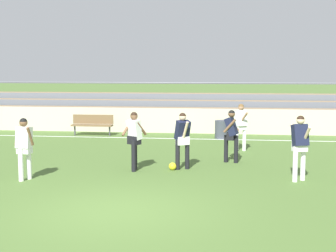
# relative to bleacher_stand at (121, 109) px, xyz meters

# --- Properties ---
(ground_plane) EXTENTS (160.00, 160.00, 0.00)m
(ground_plane) POSITION_rel_bleacher_stand_xyz_m (3.09, -14.35, -0.90)
(ground_plane) COLOR #4C6B30
(field_line_sideline) EXTENTS (44.00, 0.12, 0.01)m
(field_line_sideline) POSITION_rel_bleacher_stand_xyz_m (3.09, -3.89, -0.90)
(field_line_sideline) COLOR white
(field_line_sideline) RESTS_ON ground
(sideline_wall) EXTENTS (48.00, 0.16, 1.12)m
(sideline_wall) POSITION_rel_bleacher_stand_xyz_m (3.09, -2.11, -0.34)
(sideline_wall) COLOR beige
(sideline_wall) RESTS_ON ground
(bleacher_stand) EXTENTS (25.24, 3.08, 2.19)m
(bleacher_stand) POSITION_rel_bleacher_stand_xyz_m (0.00, 0.00, 0.00)
(bleacher_stand) COLOR #897051
(bleacher_stand) RESTS_ON ground
(bench_near_bin) EXTENTS (1.80, 0.40, 0.90)m
(bench_near_bin) POSITION_rel_bleacher_stand_xyz_m (-0.51, -3.37, -0.35)
(bench_near_bin) COLOR brown
(bench_near_bin) RESTS_ON ground
(trash_bin) EXTENTS (0.56, 0.56, 0.76)m
(trash_bin) POSITION_rel_bleacher_stand_xyz_m (5.09, -3.57, -0.52)
(trash_bin) COLOR #3D424C
(trash_bin) RESTS_ON ground
(player_dark_trailing_run) EXTENTS (0.52, 0.65, 1.65)m
(player_dark_trailing_run) POSITION_rel_bleacher_stand_xyz_m (4.07, -10.01, 0.08)
(player_dark_trailing_run) COLOR black
(player_dark_trailing_run) RESTS_ON ground
(player_white_challenging) EXTENTS (0.69, 0.46, 1.69)m
(player_white_challenging) POSITION_rel_bleacher_stand_xyz_m (2.71, -10.34, 0.11)
(player_white_challenging) COLOR black
(player_white_challenging) RESTS_ON ground
(player_white_pressing_high) EXTENTS (0.50, 0.39, 1.64)m
(player_white_pressing_high) POSITION_rel_bleacher_stand_xyz_m (0.09, -11.89, 0.07)
(player_white_pressing_high) COLOR white
(player_white_pressing_high) RESTS_ON ground
(player_dark_overlapping) EXTENTS (0.47, 0.66, 1.72)m
(player_dark_overlapping) POSITION_rel_bleacher_stand_xyz_m (7.23, -11.10, 0.13)
(player_dark_overlapping) COLOR white
(player_dark_overlapping) RESTS_ON ground
(player_white_deep_cover) EXTENTS (0.50, 0.73, 1.68)m
(player_white_deep_cover) POSITION_rel_bleacher_stand_xyz_m (5.81, -6.62, 0.10)
(player_white_deep_cover) COLOR white
(player_white_deep_cover) RESTS_ON ground
(player_dark_wide_right) EXTENTS (0.51, 0.56, 1.64)m
(player_dark_wide_right) POSITION_rel_bleacher_stand_xyz_m (5.47, -8.80, 0.08)
(player_dark_wide_right) COLOR black
(player_dark_wide_right) RESTS_ON ground
(soccer_ball) EXTENTS (0.22, 0.22, 0.22)m
(soccer_ball) POSITION_rel_bleacher_stand_xyz_m (3.80, -10.15, -0.79)
(soccer_ball) COLOR yellow
(soccer_ball) RESTS_ON ground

